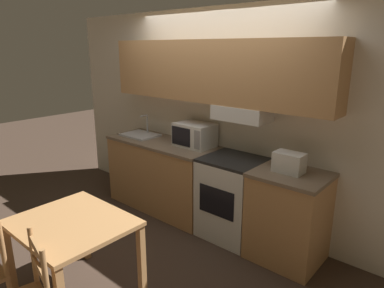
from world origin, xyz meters
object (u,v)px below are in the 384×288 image
(toaster, at_px, (289,162))
(sink_basin, at_px, (140,134))
(microwave, at_px, (195,135))
(stove_range, at_px, (232,198))
(dining_table, at_px, (72,232))

(toaster, xyz_separation_m, sink_basin, (-2.18, -0.00, -0.08))
(microwave, bearing_deg, toaster, -4.38)
(microwave, relative_size, sink_basin, 0.96)
(toaster, bearing_deg, microwave, 175.62)
(sink_basin, bearing_deg, toaster, 0.10)
(microwave, relative_size, toaster, 1.58)
(stove_range, relative_size, microwave, 1.98)
(toaster, distance_m, sink_basin, 2.18)
(stove_range, xyz_separation_m, dining_table, (-0.43, -1.72, 0.15))
(microwave, xyz_separation_m, sink_basin, (-0.89, -0.10, -0.12))
(microwave, xyz_separation_m, toaster, (1.28, -0.10, -0.04))
(stove_range, distance_m, toaster, 0.85)
(toaster, height_order, dining_table, toaster)
(stove_range, relative_size, sink_basin, 1.91)
(stove_range, xyz_separation_m, sink_basin, (-1.53, -0.00, 0.48))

